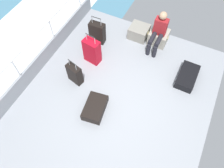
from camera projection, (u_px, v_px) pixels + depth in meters
ground_plane at (116, 98)px, 5.42m from camera, size 4.40×5.20×0.06m
gunwale_port at (41, 61)px, 5.72m from camera, size 0.06×5.20×0.45m
railing_port at (34, 46)px, 5.25m from camera, size 0.04×4.20×1.02m
sea_wake at (6, 56)px, 6.53m from camera, size 12.00×12.00×0.01m
cargo_crate_0 at (139, 32)px, 6.35m from camera, size 0.56×0.49×0.36m
cargo_crate_1 at (158, 37)px, 6.22m from camera, size 0.54×0.48×0.38m
passenger_seated at (159, 31)px, 5.82m from camera, size 0.34×0.66×1.08m
suitcase_0 at (97, 33)px, 6.14m from camera, size 0.44×0.23×0.85m
suitcase_1 at (95, 108)px, 5.12m from camera, size 0.54×0.74×0.22m
suitcase_2 at (75, 74)px, 5.43m from camera, size 0.42×0.27×0.76m
suitcase_3 at (187, 77)px, 5.60m from camera, size 0.45×0.81×0.21m
suitcase_4 at (92, 51)px, 5.72m from camera, size 0.46×0.31×0.92m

